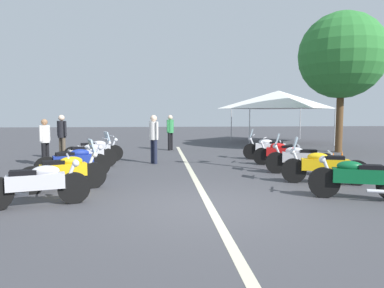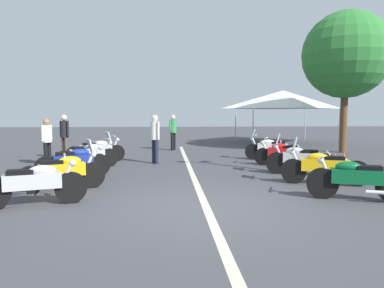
{
  "view_description": "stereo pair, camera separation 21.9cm",
  "coord_description": "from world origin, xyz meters",
  "px_view_note": "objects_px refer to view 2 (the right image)",
  "views": [
    {
      "loc": [
        -6.67,
        0.98,
        1.84
      ],
      "look_at": [
        3.84,
        0.0,
        0.9
      ],
      "focal_mm": 32.88,
      "sensor_mm": 36.0,
      "label": 1
    },
    {
      "loc": [
        -6.67,
        0.76,
        1.84
      ],
      "look_at": [
        3.84,
        0.0,
        0.9
      ],
      "focal_mm": 32.88,
      "sensor_mm": 36.0,
      "label": 2
    }
  ],
  "objects_px": {
    "motorcycle_left_row_0": "(34,183)",
    "roadside_tree_0": "(346,55)",
    "motorcycle_left_row_3": "(88,154)",
    "traffic_cone_0": "(335,163)",
    "motorcycle_left_row_4": "(96,150)",
    "bystander_2": "(155,135)",
    "motorcycle_left_row_1": "(64,171)",
    "motorcycle_left_row_2": "(74,162)",
    "motorcycle_right_row_0": "(356,179)",
    "event_tent": "(283,100)",
    "motorcycle_right_row_4": "(272,148)",
    "bystander_1": "(64,133)",
    "bystander_3": "(47,138)",
    "motorcycle_right_row_2": "(300,159)",
    "bystander_0": "(173,130)",
    "motorcycle_right_row_3": "(284,153)",
    "traffic_cone_1": "(344,161)",
    "motorcycle_right_row_1": "(323,166)"
  },
  "relations": [
    {
      "from": "motorcycle_right_row_4",
      "to": "motorcycle_left_row_3",
      "type": "bearing_deg",
      "value": 31.66
    },
    {
      "from": "bystander_0",
      "to": "motorcycle_right_row_1",
      "type": "bearing_deg",
      "value": -30.0
    },
    {
      "from": "motorcycle_left_row_3",
      "to": "traffic_cone_0",
      "type": "height_order",
      "value": "motorcycle_left_row_3"
    },
    {
      "from": "motorcycle_left_row_1",
      "to": "motorcycle_right_row_4",
      "type": "relative_size",
      "value": 0.92
    },
    {
      "from": "traffic_cone_0",
      "to": "bystander_2",
      "type": "xyz_separation_m",
      "value": [
        2.25,
        5.63,
        0.75
      ]
    },
    {
      "from": "motorcycle_left_row_0",
      "to": "traffic_cone_1",
      "type": "distance_m",
      "value": 9.06
    },
    {
      "from": "traffic_cone_0",
      "to": "bystander_0",
      "type": "height_order",
      "value": "bystander_0"
    },
    {
      "from": "bystander_3",
      "to": "bystander_0",
      "type": "bearing_deg",
      "value": -114.27
    },
    {
      "from": "motorcycle_left_row_0",
      "to": "traffic_cone_0",
      "type": "relative_size",
      "value": 3.23
    },
    {
      "from": "motorcycle_left_row_2",
      "to": "motorcycle_left_row_4",
      "type": "height_order",
      "value": "motorcycle_left_row_2"
    },
    {
      "from": "event_tent",
      "to": "roadside_tree_0",
      "type": "bearing_deg",
      "value": -168.9
    },
    {
      "from": "motorcycle_left_row_4",
      "to": "roadside_tree_0",
      "type": "bearing_deg",
      "value": -7.24
    },
    {
      "from": "traffic_cone_0",
      "to": "event_tent",
      "type": "distance_m",
      "value": 11.08
    },
    {
      "from": "motorcycle_left_row_4",
      "to": "motorcycle_right_row_0",
      "type": "distance_m",
      "value": 9.12
    },
    {
      "from": "event_tent",
      "to": "motorcycle_right_row_0",
      "type": "bearing_deg",
      "value": 167.54
    },
    {
      "from": "motorcycle_right_row_4",
      "to": "bystander_3",
      "type": "xyz_separation_m",
      "value": [
        -0.72,
        8.26,
        0.49
      ]
    },
    {
      "from": "motorcycle_right_row_4",
      "to": "event_tent",
      "type": "bearing_deg",
      "value": -91.83
    },
    {
      "from": "motorcycle_left_row_2",
      "to": "traffic_cone_0",
      "type": "distance_m",
      "value": 7.84
    },
    {
      "from": "bystander_1",
      "to": "motorcycle_left_row_4",
      "type": "bearing_deg",
      "value": 95.79
    },
    {
      "from": "motorcycle_right_row_2",
      "to": "motorcycle_left_row_1",
      "type": "bearing_deg",
      "value": 32.09
    },
    {
      "from": "traffic_cone_1",
      "to": "bystander_0",
      "type": "xyz_separation_m",
      "value": [
        6.52,
        5.33,
        0.73
      ]
    },
    {
      "from": "traffic_cone_1",
      "to": "bystander_3",
      "type": "height_order",
      "value": "bystander_3"
    },
    {
      "from": "motorcycle_left_row_2",
      "to": "motorcycle_right_row_0",
      "type": "relative_size",
      "value": 1.0
    },
    {
      "from": "motorcycle_right_row_0",
      "to": "motorcycle_left_row_0",
      "type": "bearing_deg",
      "value": 19.39
    },
    {
      "from": "motorcycle_left_row_4",
      "to": "motorcycle_left_row_2",
      "type": "bearing_deg",
      "value": -109.5
    },
    {
      "from": "motorcycle_right_row_2",
      "to": "event_tent",
      "type": "distance_m",
      "value": 11.66
    },
    {
      "from": "motorcycle_left_row_1",
      "to": "motorcycle_right_row_0",
      "type": "height_order",
      "value": "motorcycle_left_row_1"
    },
    {
      "from": "motorcycle_right_row_2",
      "to": "bystander_3",
      "type": "distance_m",
      "value": 8.53
    },
    {
      "from": "motorcycle_left_row_0",
      "to": "roadside_tree_0",
      "type": "height_order",
      "value": "roadside_tree_0"
    },
    {
      "from": "motorcycle_right_row_4",
      "to": "bystander_0",
      "type": "relative_size",
      "value": 1.19
    },
    {
      "from": "motorcycle_right_row_3",
      "to": "traffic_cone_1",
      "type": "bearing_deg",
      "value": 172.84
    },
    {
      "from": "motorcycle_left_row_0",
      "to": "motorcycle_left_row_1",
      "type": "relative_size",
      "value": 1.05
    },
    {
      "from": "motorcycle_right_row_0",
      "to": "event_tent",
      "type": "height_order",
      "value": "event_tent"
    },
    {
      "from": "traffic_cone_0",
      "to": "traffic_cone_1",
      "type": "height_order",
      "value": "same"
    },
    {
      "from": "motorcycle_left_row_0",
      "to": "bystander_2",
      "type": "distance_m",
      "value": 6.14
    },
    {
      "from": "motorcycle_left_row_4",
      "to": "bystander_2",
      "type": "bearing_deg",
      "value": -34.16
    },
    {
      "from": "traffic_cone_1",
      "to": "event_tent",
      "type": "bearing_deg",
      "value": -7.88
    },
    {
      "from": "traffic_cone_0",
      "to": "bystander_1",
      "type": "bearing_deg",
      "value": 68.13
    },
    {
      "from": "motorcycle_left_row_4",
      "to": "roadside_tree_0",
      "type": "height_order",
      "value": "roadside_tree_0"
    },
    {
      "from": "motorcycle_left_row_2",
      "to": "roadside_tree_0",
      "type": "relative_size",
      "value": 0.3
    },
    {
      "from": "motorcycle_right_row_3",
      "to": "event_tent",
      "type": "bearing_deg",
      "value": -83.11
    },
    {
      "from": "motorcycle_left_row_3",
      "to": "motorcycle_right_row_3",
      "type": "height_order",
      "value": "motorcycle_left_row_3"
    },
    {
      "from": "motorcycle_right_row_2",
      "to": "roadside_tree_0",
      "type": "distance_m",
      "value": 8.03
    },
    {
      "from": "traffic_cone_1",
      "to": "motorcycle_right_row_4",
      "type": "bearing_deg",
      "value": 31.51
    },
    {
      "from": "traffic_cone_0",
      "to": "event_tent",
      "type": "height_order",
      "value": "event_tent"
    },
    {
      "from": "motorcycle_left_row_1",
      "to": "bystander_2",
      "type": "distance_m",
      "value": 4.79
    },
    {
      "from": "motorcycle_right_row_2",
      "to": "event_tent",
      "type": "xyz_separation_m",
      "value": [
        11.02,
        -3.12,
        2.18
      ]
    },
    {
      "from": "bystander_3",
      "to": "event_tent",
      "type": "bearing_deg",
      "value": -123.18
    },
    {
      "from": "motorcycle_right_row_3",
      "to": "bystander_1",
      "type": "xyz_separation_m",
      "value": [
        2.41,
        8.06,
        0.59
      ]
    },
    {
      "from": "motorcycle_left_row_1",
      "to": "bystander_3",
      "type": "height_order",
      "value": "bystander_3"
    }
  ]
}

